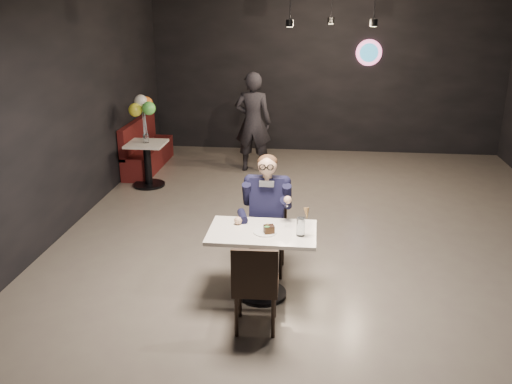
# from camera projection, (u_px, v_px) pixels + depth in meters

# --- Properties ---
(floor) EXTENTS (9.00, 9.00, 0.00)m
(floor) POSITION_uv_depth(u_px,v_px,m) (325.00, 240.00, 7.11)
(floor) COLOR #6E675C
(floor) RESTS_ON ground
(wall_sign) EXTENTS (0.50, 0.06, 0.50)m
(wall_sign) POSITION_uv_depth(u_px,v_px,m) (369.00, 53.00, 10.54)
(wall_sign) COLOR pink
(wall_sign) RESTS_ON floor
(pendant_lights) EXTENTS (1.40, 1.20, 0.36)m
(pendant_lights) POSITION_uv_depth(u_px,v_px,m) (332.00, 6.00, 8.02)
(pendant_lights) COLOR black
(pendant_lights) RESTS_ON floor
(main_table) EXTENTS (1.10, 0.70, 0.75)m
(main_table) POSITION_uv_depth(u_px,v_px,m) (262.00, 264.00, 5.66)
(main_table) COLOR white
(main_table) RESTS_ON floor
(chair_far) EXTENTS (0.42, 0.46, 0.92)m
(chair_far) POSITION_uv_depth(u_px,v_px,m) (267.00, 235.00, 6.14)
(chair_far) COLOR black
(chair_far) RESTS_ON floor
(chair_near) EXTENTS (0.44, 0.48, 0.92)m
(chair_near) POSITION_uv_depth(u_px,v_px,m) (256.00, 284.00, 5.08)
(chair_near) COLOR black
(chair_near) RESTS_ON floor
(seated_man) EXTENTS (0.60, 0.80, 1.44)m
(seated_man) POSITION_uv_depth(u_px,v_px,m) (267.00, 213.00, 6.06)
(seated_man) COLOR black
(seated_man) RESTS_ON floor
(dessert_plate) EXTENTS (0.24, 0.24, 0.01)m
(dessert_plate) POSITION_uv_depth(u_px,v_px,m) (265.00, 232.00, 5.48)
(dessert_plate) COLOR white
(dessert_plate) RESTS_ON main_table
(cake_slice) EXTENTS (0.12, 0.11, 0.07)m
(cake_slice) POSITION_uv_depth(u_px,v_px,m) (269.00, 230.00, 5.44)
(cake_slice) COLOR black
(cake_slice) RESTS_ON dessert_plate
(mint_leaf) EXTENTS (0.06, 0.04, 0.01)m
(mint_leaf) POSITION_uv_depth(u_px,v_px,m) (267.00, 227.00, 5.40)
(mint_leaf) COLOR #2D8B37
(mint_leaf) RESTS_ON cake_slice
(sundae_glass) EXTENTS (0.08, 0.08, 0.19)m
(sundae_glass) POSITION_uv_depth(u_px,v_px,m) (301.00, 227.00, 5.38)
(sundae_glass) COLOR silver
(sundae_glass) RESTS_ON main_table
(wafer_cone) EXTENTS (0.07, 0.07, 0.12)m
(wafer_cone) POSITION_uv_depth(u_px,v_px,m) (307.00, 214.00, 5.33)
(wafer_cone) COLOR #D6AC58
(wafer_cone) RESTS_ON sundae_glass
(booth_bench) EXTENTS (0.46, 1.82, 0.91)m
(booth_bench) POSITION_uv_depth(u_px,v_px,m) (148.00, 144.00, 9.99)
(booth_bench) COLOR #400E0D
(booth_bench) RESTS_ON floor
(side_table) EXTENTS (0.61, 0.61, 0.77)m
(side_table) POSITION_uv_depth(u_px,v_px,m) (148.00, 164.00, 9.05)
(side_table) COLOR white
(side_table) RESTS_ON floor
(balloon_vase) EXTENTS (0.10, 0.10, 0.14)m
(balloon_vase) POSITION_uv_depth(u_px,v_px,m) (146.00, 138.00, 8.90)
(balloon_vase) COLOR silver
(balloon_vase) RESTS_ON side_table
(balloon_bunch) EXTENTS (0.40, 0.40, 0.66)m
(balloon_bunch) POSITION_uv_depth(u_px,v_px,m) (144.00, 114.00, 8.76)
(balloon_bunch) COLOR yellow
(balloon_bunch) RESTS_ON balloon_vase
(passerby) EXTENTS (0.68, 0.47, 1.80)m
(passerby) POSITION_uv_depth(u_px,v_px,m) (253.00, 122.00, 9.70)
(passerby) COLOR black
(passerby) RESTS_ON floor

